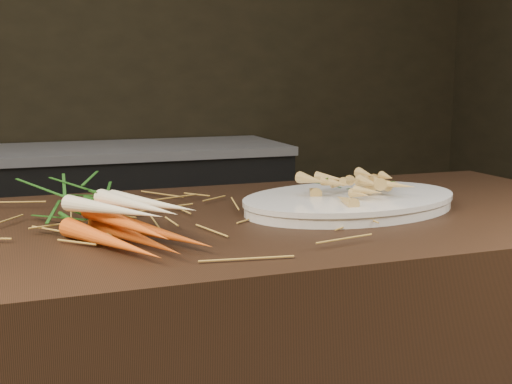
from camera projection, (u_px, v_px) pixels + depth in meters
back_counter at (91, 237)px, 2.98m from camera, size 1.82×0.62×0.84m
root_veg_bunch at (91, 207)px, 1.07m from camera, size 0.30×0.47×0.09m
serving_platter at (350, 204)px, 1.25m from camera, size 0.48×0.36×0.02m
roasted_veg_heap at (351, 185)px, 1.24m from camera, size 0.24×0.19×0.05m
serving_fork at (419, 191)px, 1.30m from camera, size 0.03×0.17×0.00m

